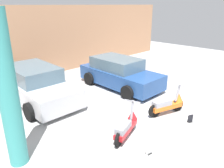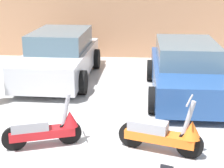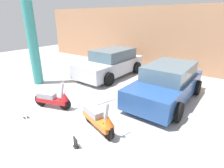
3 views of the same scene
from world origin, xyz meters
name	(u,v)px [view 1 (image 1 of 3)]	position (x,y,z in m)	size (l,w,h in m)	color
ground_plane	(174,132)	(0.00, 0.00, 0.00)	(28.00, 28.00, 0.00)	#B2B2B2
wall_back	(40,42)	(0.00, 7.93, 1.81)	(19.60, 0.12, 3.63)	tan
scooter_front_left	(127,125)	(-1.16, 0.89, 0.35)	(1.37, 0.69, 0.99)	black
scooter_front_right	(168,104)	(0.93, 0.80, 0.37)	(1.45, 0.73, 1.05)	black
car_rear_left	(36,85)	(-1.79, 5.11, 0.67)	(2.09, 4.17, 1.40)	#B7B7BC
car_rear_center	(119,73)	(1.71, 3.88, 0.65)	(1.98, 4.01, 1.35)	navy
placard_near_left_scooter	(149,150)	(-1.37, -0.05, 0.11)	(0.20, 0.14, 0.26)	black
placard_near_right_scooter	(190,119)	(0.92, -0.06, 0.11)	(0.20, 0.17, 0.26)	black
support_column_side	(8,94)	(-3.87, 2.03, 1.81)	(0.44, 0.44, 3.63)	teal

